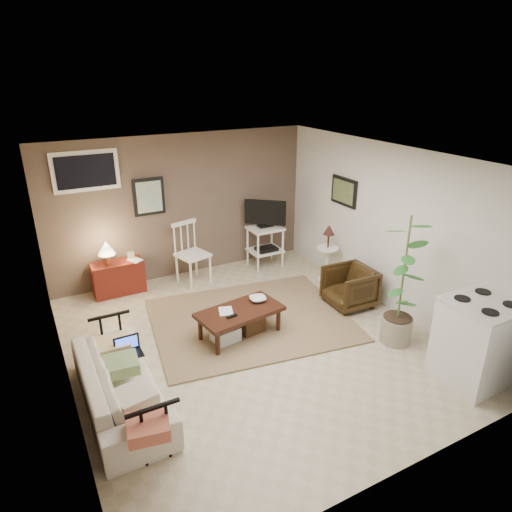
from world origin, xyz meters
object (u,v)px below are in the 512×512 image
armchair (350,285)px  side_table (328,246)px  sofa (120,377)px  spindle_chair (192,255)px  red_console (117,275)px  coffee_table (239,321)px  tv_stand (265,232)px  stove (478,341)px  potted_plant (403,277)px

armchair → side_table: bearing=167.7°
sofa → spindle_chair: bearing=-35.0°
red_console → side_table: (3.22, -1.18, 0.30)m
coffee_table → red_console: 2.36m
tv_stand → stove: 4.03m
tv_stand → stove: (0.51, -3.99, -0.15)m
red_console → tv_stand: tv_stand is taller
tv_stand → stove: size_ratio=1.21×
side_table → armchair: side_table is taller
red_console → potted_plant: size_ratio=0.52×
armchair → potted_plant: potted_plant is taller
sofa → spindle_chair: size_ratio=1.81×
potted_plant → tv_stand: bearing=95.5°
coffee_table → side_table: 2.30m
red_console → stove: 5.19m
spindle_chair → tv_stand: 1.41m
coffee_table → spindle_chair: size_ratio=1.16×
coffee_table → tv_stand: size_ratio=0.97×
red_console → spindle_chair: 1.23m
sofa → tv_stand: bearing=-51.4°
sofa → potted_plant: size_ratio=1.05×
side_table → stove: size_ratio=0.97×
potted_plant → stove: size_ratio=1.74×
red_console → stove: (3.12, -4.15, 0.19)m
spindle_chair → armchair: (1.77, -1.92, -0.15)m
tv_stand → potted_plant: bearing=-84.5°
potted_plant → red_console: bearing=132.6°
sofa → coffee_table: bearing=-69.9°
sofa → red_console: bearing=-11.9°
sofa → stove: (3.69, -1.45, 0.14)m
stove → armchair: bearing=93.7°
coffee_table → spindle_chair: (0.07, 1.92, 0.24)m
spindle_chair → potted_plant: size_ratio=0.58×
tv_stand → side_table: bearing=-59.0°
red_console → spindle_chair: size_ratio=0.89×
side_table → sofa: bearing=-158.2°
side_table → potted_plant: size_ratio=0.56×
coffee_table → tv_stand: bearing=52.5°
coffee_table → side_table: size_ratio=1.20×
stove → spindle_chair: bearing=115.5°
tv_stand → side_table: (0.61, -1.02, -0.04)m
spindle_chair → stove: 4.42m
side_table → stove: (-0.10, -2.97, -0.11)m
armchair → potted_plant: (-0.09, -1.08, 0.61)m
side_table → tv_stand: bearing=121.0°
sofa → stove: bearing=-111.5°
tv_stand → armchair: 1.98m
side_table → armchair: (-0.24, -0.89, -0.28)m
red_console → potted_plant: potted_plant is taller
coffee_table → stove: 2.88m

